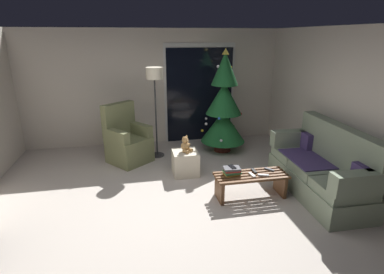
{
  "coord_description": "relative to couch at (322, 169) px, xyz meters",
  "views": [
    {
      "loc": [
        -0.47,
        -3.64,
        2.35
      ],
      "look_at": [
        0.4,
        0.7,
        0.85
      ],
      "focal_mm": 28.15,
      "sensor_mm": 36.0,
      "label": 1
    }
  ],
  "objects": [
    {
      "name": "ottoman",
      "position": [
        -1.94,
        1.08,
        -0.19
      ],
      "size": [
        0.44,
        0.44,
        0.43
      ],
      "primitive_type": "cube",
      "color": "beige",
      "rests_on": "ground"
    },
    {
      "name": "patio_door_frame",
      "position": [
        -1.29,
        2.9,
        0.7
      ],
      "size": [
        1.6,
        0.02,
        2.2
      ],
      "primitive_type": "cube",
      "color": "silver",
      "rests_on": "ground"
    },
    {
      "name": "teddy_bear_honey",
      "position": [
        -1.94,
        1.08,
        0.15
      ],
      "size": [
        0.21,
        0.22,
        0.29
      ],
      "color": "tan",
      "rests_on": "ottoman"
    },
    {
      "name": "ground_plane",
      "position": [
        -2.32,
        -0.09,
        -0.4
      ],
      "size": [
        7.0,
        7.0,
        0.0
      ],
      "primitive_type": "plane",
      "color": "#BCB2A8"
    },
    {
      "name": "armchair",
      "position": [
        -2.94,
        1.88,
        0.0
      ],
      "size": [
        0.96,
        0.96,
        1.13
      ],
      "color": "olive",
      "rests_on": "ground"
    },
    {
      "name": "book_stack",
      "position": [
        -1.41,
        0.14,
        0.04
      ],
      "size": [
        0.26,
        0.2,
        0.12
      ],
      "color": "#B79333",
      "rests_on": "coffee_table"
    },
    {
      "name": "couch",
      "position": [
        0.0,
        0.0,
        0.0
      ],
      "size": [
        0.83,
        1.96,
        1.08
      ],
      "color": "gray",
      "rests_on": "ground"
    },
    {
      "name": "floor_lamp",
      "position": [
        -2.36,
        2.04,
        1.11
      ],
      "size": [
        0.32,
        0.32,
        1.78
      ],
      "color": "#2D2D30",
      "rests_on": "ground"
    },
    {
      "name": "remote_graphite",
      "position": [
        -0.78,
        0.19,
        -0.02
      ],
      "size": [
        0.13,
        0.15,
        0.02
      ],
      "primitive_type": "cube",
      "rotation": [
        0.0,
        0.0,
        0.7
      ],
      "color": "#333338",
      "rests_on": "coffee_table"
    },
    {
      "name": "patio_door_glass",
      "position": [
        -1.29,
        2.88,
        0.65
      ],
      "size": [
        1.5,
        0.02,
        2.1
      ],
      "primitive_type": "cube",
      "color": "black",
      "rests_on": "ground"
    },
    {
      "name": "remote_black",
      "position": [
        -1.03,
        0.19,
        -0.02
      ],
      "size": [
        0.05,
        0.16,
        0.02
      ],
      "primitive_type": "cube",
      "rotation": [
        0.0,
        0.0,
        3.14
      ],
      "color": "black",
      "rests_on": "coffee_table"
    },
    {
      "name": "wall_back",
      "position": [
        -2.32,
        2.97,
        0.85
      ],
      "size": [
        5.72,
        0.12,
        2.5
      ],
      "primitive_type": "cube",
      "color": "beige",
      "rests_on": "ground"
    },
    {
      "name": "coffee_table",
      "position": [
        -1.11,
        0.1,
        -0.15
      ],
      "size": [
        1.1,
        0.4,
        0.37
      ],
      "color": "brown",
      "rests_on": "ground"
    },
    {
      "name": "christmas_tree",
      "position": [
        -0.96,
        2.07,
        0.53
      ],
      "size": [
        0.93,
        0.93,
        2.12
      ],
      "color": "#4C1E19",
      "rests_on": "ground"
    },
    {
      "name": "wall_right",
      "position": [
        0.54,
        -0.09,
        0.85
      ],
      "size": [
        0.12,
        6.0,
        2.5
      ],
      "primitive_type": "cube",
      "color": "beige",
      "rests_on": "ground"
    },
    {
      "name": "cell_phone",
      "position": [
        -1.4,
        0.16,
        0.1
      ],
      "size": [
        0.09,
        0.15,
        0.01
      ],
      "primitive_type": "cube",
      "rotation": [
        0.0,
        0.0,
        0.15
      ],
      "color": "black",
      "rests_on": "book_stack"
    },
    {
      "name": "remote_silver",
      "position": [
        -0.95,
        0.02,
        -0.02
      ],
      "size": [
        0.16,
        0.1,
        0.02
      ],
      "primitive_type": "cube",
      "rotation": [
        0.0,
        0.0,
        1.22
      ],
      "color": "#ADADB2",
      "rests_on": "coffee_table"
    },
    {
      "name": "remote_white",
      "position": [
        -1.12,
        0.06,
        -0.02
      ],
      "size": [
        0.07,
        0.16,
        0.02
      ],
      "primitive_type": "cube",
      "rotation": [
        0.0,
        0.0,
        3.3
      ],
      "color": "silver",
      "rests_on": "coffee_table"
    }
  ]
}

